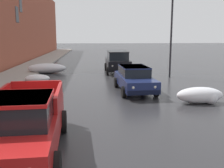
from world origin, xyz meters
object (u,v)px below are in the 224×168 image
object	(u,v)px
suv_black_parked_kerbside_mid	(117,61)
street_lamp_post	(171,30)
pickup_truck_red_approaching_near_lane	(22,124)
sedan_darkblue_parked_kerbside_close	(134,78)

from	to	relation	value
suv_black_parked_kerbside_mid	street_lamp_post	world-z (taller)	street_lamp_post
pickup_truck_red_approaching_near_lane	suv_black_parked_kerbside_mid	xyz separation A→B (m)	(3.89, 15.29, 0.11)
pickup_truck_red_approaching_near_lane	sedan_darkblue_parked_kerbside_close	distance (m)	8.80
pickup_truck_red_approaching_near_lane	street_lamp_post	bearing A→B (deg)	58.82
suv_black_parked_kerbside_mid	street_lamp_post	size ratio (longest dim) A/B	0.71
suv_black_parked_kerbside_mid	pickup_truck_red_approaching_near_lane	bearing A→B (deg)	-104.28
street_lamp_post	pickup_truck_red_approaching_near_lane	bearing A→B (deg)	-121.18
street_lamp_post	sedan_darkblue_parked_kerbside_close	bearing A→B (deg)	-125.73
suv_black_parked_kerbside_mid	street_lamp_post	bearing A→B (deg)	-36.52
pickup_truck_red_approaching_near_lane	street_lamp_post	distance (m)	14.90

